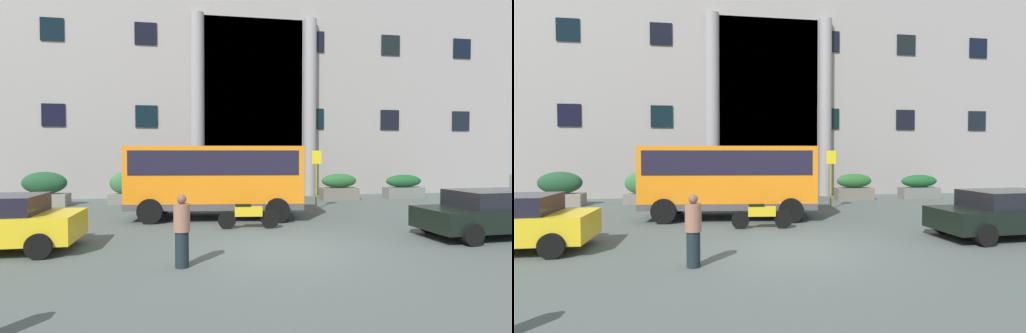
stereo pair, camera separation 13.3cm
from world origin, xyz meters
The scene contains 13 objects.
ground_plane centered at (0.00, 0.00, -0.06)m, with size 80.00×64.00×0.12m, color #4A5350.
office_building_facade centered at (0.00, 17.48, 10.46)m, with size 36.68×9.64×20.93m.
orange_minibus centered at (-1.43, 5.50, 1.66)m, with size 6.75×3.35×2.78m.
bus_stop_sign centered at (3.19, 7.21, 1.64)m, with size 0.44×0.08×2.64m.
hedge_planter_far_west centered at (-5.64, 10.31, 0.78)m, with size 1.55×0.73×1.60m.
hedge_planter_entrance_right centered at (9.38, 10.55, 0.64)m, with size 2.19×0.80×1.32m.
hedge_planter_east centered at (5.53, 10.45, 0.68)m, with size 2.03×0.83×1.42m.
hedge_planter_far_east centered at (-0.46, 10.77, 0.74)m, with size 1.68×0.81×1.52m.
hedge_planter_entrance_left centered at (-9.31, 10.15, 0.79)m, with size 2.12×0.98×1.64m.
parked_hatchback_near centered at (6.63, 0.67, 0.72)m, with size 4.65×2.25×1.40m.
motorcycle_far_end centered at (-0.54, 3.09, 0.46)m, with size 2.04×0.55×0.89m.
scooter_by_planter centered at (7.18, 3.14, 0.46)m, with size 1.99×0.58×0.89m.
pedestrian_man_crossing centered at (-2.57, -1.08, 0.81)m, with size 0.36×0.36×1.61m.
Camera 2 is at (-2.19, -9.77, 2.50)m, focal length 27.41 mm.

